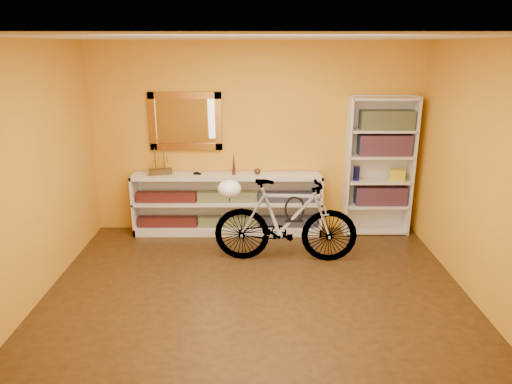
{
  "coord_description": "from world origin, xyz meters",
  "views": [
    {
      "loc": [
        -0.01,
        -4.35,
        2.54
      ],
      "look_at": [
        0.0,
        0.7,
        0.95
      ],
      "focal_mm": 32.94,
      "sensor_mm": 36.0,
      "label": 1
    }
  ],
  "objects_px": {
    "bicycle": "(286,221)",
    "helmet": "(229,189)",
    "console_unit": "(228,204)",
    "bookcase": "(379,167)"
  },
  "relations": [
    {
      "from": "bookcase",
      "to": "helmet",
      "type": "distance_m",
      "value": 2.18
    },
    {
      "from": "console_unit",
      "to": "bicycle",
      "type": "distance_m",
      "value": 1.17
    },
    {
      "from": "console_unit",
      "to": "bookcase",
      "type": "xyz_separation_m",
      "value": [
        2.07,
        0.03,
        0.52
      ]
    },
    {
      "from": "console_unit",
      "to": "bicycle",
      "type": "height_order",
      "value": "bicycle"
    },
    {
      "from": "bicycle",
      "to": "helmet",
      "type": "relative_size",
      "value": 6.22
    },
    {
      "from": "bookcase",
      "to": "bicycle",
      "type": "relative_size",
      "value": 1.08
    },
    {
      "from": "console_unit",
      "to": "helmet",
      "type": "distance_m",
      "value": 0.99
    },
    {
      "from": "console_unit",
      "to": "helmet",
      "type": "relative_size",
      "value": 9.2
    },
    {
      "from": "bookcase",
      "to": "console_unit",
      "type": "bearing_deg",
      "value": -179.31
    },
    {
      "from": "console_unit",
      "to": "bicycle",
      "type": "xyz_separation_m",
      "value": [
        0.75,
        -0.9,
        0.09
      ]
    }
  ]
}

